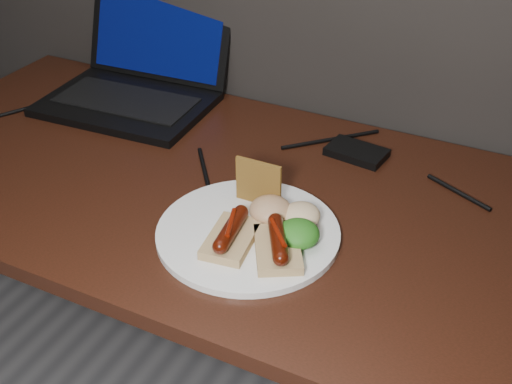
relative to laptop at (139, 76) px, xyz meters
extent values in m
cube|color=#37150D|center=(0.33, -0.25, -0.07)|extent=(1.40, 0.70, 0.03)
cube|color=#37150D|center=(-0.32, 0.05, -0.44)|extent=(0.05, 0.05, 0.72)
cube|color=black|center=(0.00, -0.06, -0.04)|extent=(0.38, 0.28, 0.02)
cube|color=black|center=(0.00, -0.06, -0.03)|extent=(0.32, 0.16, 0.00)
cube|color=black|center=(-0.01, 0.11, 0.08)|extent=(0.37, 0.11, 0.23)
cube|color=#080642|center=(-0.01, 0.11, 0.08)|extent=(0.34, 0.09, 0.20)
cube|color=black|center=(0.55, -0.03, -0.05)|extent=(0.13, 0.09, 0.02)
cylinder|color=black|center=(0.31, -0.23, -0.05)|extent=(0.12, 0.15, 0.01)
cylinder|color=black|center=(0.48, 0.00, -0.05)|extent=(0.16, 0.16, 0.01)
cylinder|color=black|center=(0.76, -0.08, -0.05)|extent=(0.13, 0.07, 0.01)
cylinder|color=black|center=(-0.20, -0.19, -0.05)|extent=(0.10, 0.18, 0.01)
cylinder|color=white|center=(0.47, -0.36, -0.05)|extent=(0.32, 0.32, 0.01)
cube|color=tan|center=(0.46, -0.41, -0.03)|extent=(0.08, 0.12, 0.02)
cylinder|color=#511305|center=(0.46, -0.41, -0.01)|extent=(0.04, 0.10, 0.02)
sphere|color=#511305|center=(0.47, -0.45, -0.01)|extent=(0.03, 0.02, 0.02)
sphere|color=#511305|center=(0.45, -0.36, -0.01)|extent=(0.03, 0.02, 0.02)
cylinder|color=#601104|center=(0.46, -0.41, 0.00)|extent=(0.03, 0.07, 0.01)
cube|color=tan|center=(0.54, -0.40, -0.03)|extent=(0.12, 0.13, 0.02)
cylinder|color=#511305|center=(0.54, -0.40, -0.01)|extent=(0.07, 0.09, 0.02)
sphere|color=#511305|center=(0.56, -0.44, -0.01)|extent=(0.03, 0.02, 0.02)
sphere|color=#511305|center=(0.51, -0.35, -0.01)|extent=(0.03, 0.02, 0.02)
cylinder|color=#601104|center=(0.54, -0.40, 0.00)|extent=(0.05, 0.06, 0.01)
cube|color=olive|center=(0.45, -0.28, 0.00)|extent=(0.08, 0.01, 0.08)
ellipsoid|color=#1A5310|center=(0.56, -0.36, -0.02)|extent=(0.07, 0.07, 0.04)
ellipsoid|color=maroon|center=(0.49, -0.32, -0.02)|extent=(0.07, 0.07, 0.04)
ellipsoid|color=beige|center=(0.54, -0.31, -0.02)|extent=(0.06, 0.06, 0.04)
camera|label=1|loc=(0.86, -1.12, 0.61)|focal=45.00mm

